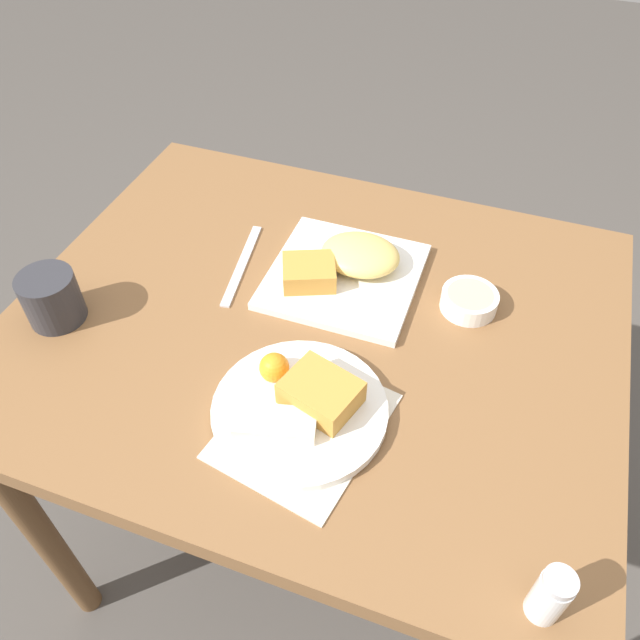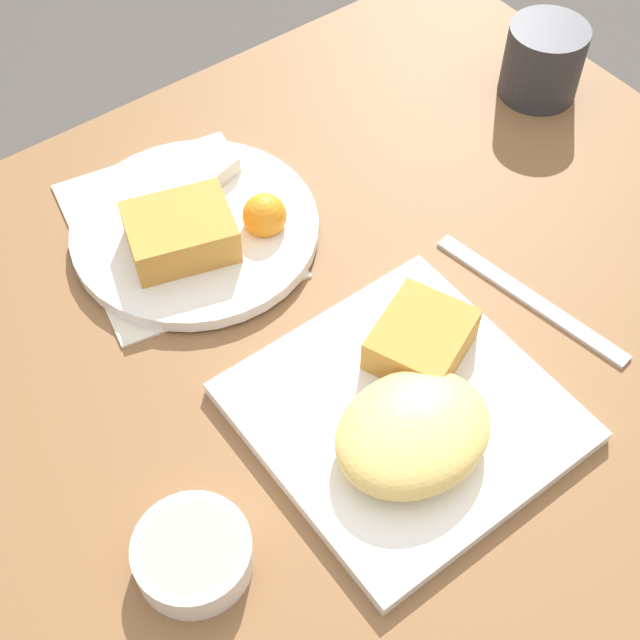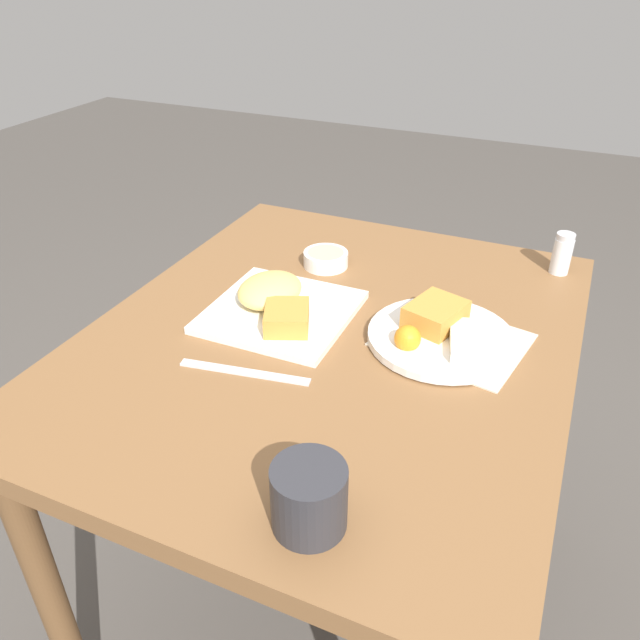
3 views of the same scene
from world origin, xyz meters
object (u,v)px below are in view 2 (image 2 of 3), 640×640
at_px(plate_square_near, 409,410).
at_px(butter_knife, 530,298).
at_px(plate_oval_far, 195,225).
at_px(coffee_mug, 543,61).
at_px(sauce_ramekin, 193,554).

distance_m(plate_square_near, butter_knife, 0.18).
height_order(plate_square_near, plate_oval_far, plate_square_near).
xyz_separation_m(plate_oval_far, butter_knife, (0.21, -0.26, -0.02)).
bearing_deg(coffee_mug, butter_knife, -136.31).
bearing_deg(coffee_mug, plate_square_near, -148.53).
distance_m(sauce_ramekin, coffee_mug, 0.67).
bearing_deg(plate_oval_far, sauce_ramekin, -122.48).
bearing_deg(sauce_ramekin, coffee_mug, 21.60).
relative_size(sauce_ramekin, butter_knife, 0.43).
bearing_deg(coffee_mug, sauce_ramekin, -158.40).
distance_m(sauce_ramekin, butter_knife, 0.40).
bearing_deg(plate_square_near, sauce_ramekin, 179.05).
bearing_deg(butter_knife, coffee_mug, -55.44).
bearing_deg(butter_knife, plate_oval_far, 30.12).
height_order(sauce_ramekin, coffee_mug, coffee_mug).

